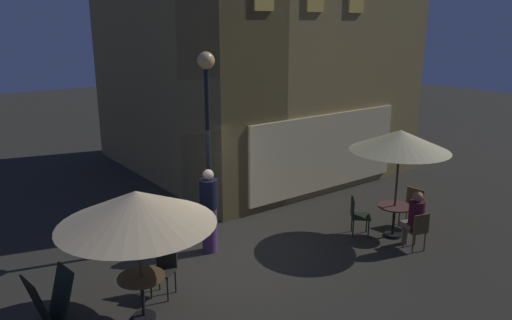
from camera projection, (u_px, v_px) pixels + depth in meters
The scene contains 14 objects.
ground_plane at pixel (223, 256), 10.16m from camera, with size 60.00×60.00×0.00m, color #2E2C25.
cafe_building at pixel (239, 54), 14.19m from camera, with size 7.56×8.35×7.62m.
street_lamp_near_corner at pixel (207, 105), 10.12m from camera, with size 0.36×0.36×4.12m.
menu_sandwich_board at pixel (50, 299), 7.70m from camera, with size 0.72×0.64×0.89m.
cafe_table_0 at pixel (394, 214), 10.95m from camera, with size 0.75×0.75×0.74m.
cafe_table_1 at pixel (142, 287), 7.84m from camera, with size 0.76×0.76×0.76m.
patio_umbrella_0 at pixel (400, 141), 10.50m from camera, with size 2.16×2.16×2.46m.
patio_umbrella_1 at pixel (136, 208), 7.47m from camera, with size 2.46×2.46×2.20m.
cafe_chair_0 at pixel (418, 228), 10.24m from camera, with size 0.47×0.47×0.85m.
cafe_chair_1 at pixel (413, 204), 11.52m from camera, with size 0.49×0.49×0.92m.
cafe_chair_2 at pixel (357, 213), 11.04m from camera, with size 0.60×0.60×0.87m.
cafe_chair_3 at pixel (165, 265), 8.60m from camera, with size 0.56×0.56×0.88m.
patron_seated_0 at pixel (415, 217), 10.30m from camera, with size 0.41×0.52×1.29m.
patron_standing_1 at pixel (209, 211), 10.13m from camera, with size 0.38×0.38×1.80m.
Camera 1 is at (-5.01, -7.81, 4.63)m, focal length 34.25 mm.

